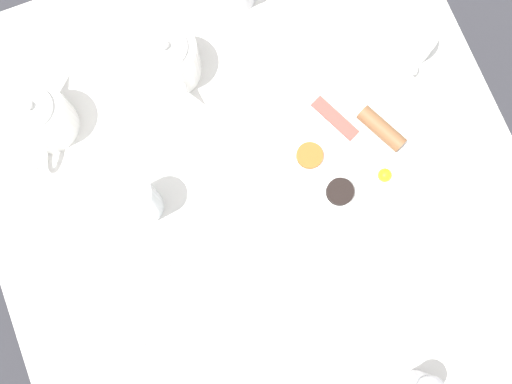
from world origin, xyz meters
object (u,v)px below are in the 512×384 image
object	(u,v)px
teapot_near	(41,118)
water_glass_tall	(138,200)
breakfast_plate	(351,155)
fork_by_plate	(289,381)
knife_by_plate	(149,320)
teapot_far	(169,59)
teacup_with_saucer_left	(411,41)

from	to	relation	value
teapot_near	water_glass_tall	distance (m)	0.24
breakfast_plate	teapot_near	distance (m)	0.58
fork_by_plate	knife_by_plate	xyz separation A→B (m)	(-0.20, 0.19, 0.00)
water_glass_tall	teapot_near	bearing A→B (deg)	118.82
water_glass_tall	knife_by_plate	world-z (taller)	water_glass_tall
breakfast_plate	teapot_far	world-z (taller)	teapot_far
breakfast_plate	fork_by_plate	distance (m)	0.43
breakfast_plate	teapot_near	bearing A→B (deg)	152.95
breakfast_plate	fork_by_plate	xyz separation A→B (m)	(-0.26, -0.34, -0.01)
teacup_with_saucer_left	water_glass_tall	world-z (taller)	water_glass_tall
water_glass_tall	fork_by_plate	xyz separation A→B (m)	(0.14, -0.39, -0.07)
teapot_far	teacup_with_saucer_left	distance (m)	0.47
teapot_far	water_glass_tall	world-z (taller)	water_glass_tall
teapot_far	fork_by_plate	bearing A→B (deg)	-4.80
water_glass_tall	knife_by_plate	bearing A→B (deg)	-107.54
water_glass_tall	knife_by_plate	distance (m)	0.22
teapot_far	teacup_with_saucer_left	bearing A→B (deg)	70.17
water_glass_tall	knife_by_plate	size ratio (longest dim) A/B	0.75
knife_by_plate	teacup_with_saucer_left	bearing A→B (deg)	25.56
water_glass_tall	teacup_with_saucer_left	bearing A→B (deg)	10.76
teapot_far	teacup_with_saucer_left	xyz separation A→B (m)	(0.45, -0.12, -0.03)
teacup_with_saucer_left	knife_by_plate	xyz separation A→B (m)	(-0.65, -0.31, -0.03)
teapot_near	teacup_with_saucer_left	bearing A→B (deg)	-73.53
teapot_far	knife_by_plate	xyz separation A→B (m)	(-0.20, -0.44, -0.05)
breakfast_plate	teapot_near	xyz separation A→B (m)	(-0.52, 0.26, 0.05)
knife_by_plate	breakfast_plate	bearing A→B (deg)	17.97
breakfast_plate	water_glass_tall	xyz separation A→B (m)	(-0.40, 0.05, 0.06)
breakfast_plate	knife_by_plate	bearing A→B (deg)	-162.03
fork_by_plate	knife_by_plate	world-z (taller)	same
knife_by_plate	teapot_far	bearing A→B (deg)	64.91
breakfast_plate	water_glass_tall	world-z (taller)	water_glass_tall
teapot_near	water_glass_tall	bearing A→B (deg)	-126.51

